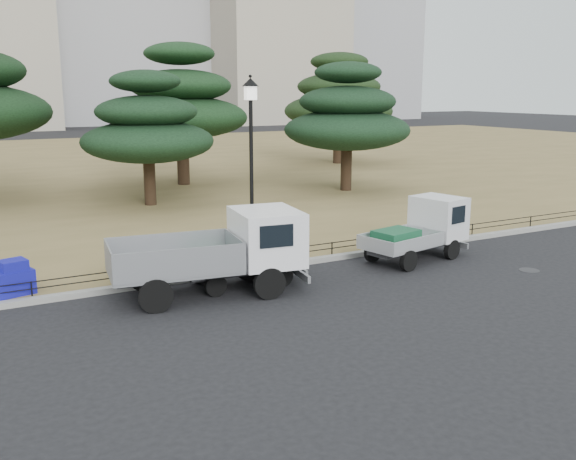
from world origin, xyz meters
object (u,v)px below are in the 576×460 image
truck_large (219,249)px  tarp_pile (3,281)px  truck_kei_front (251,253)px  truck_kei_rear (420,230)px  street_lamp (251,141)px

truck_large → tarp_pile: (-5.09, 2.11, -0.69)m
truck_kei_front → tarp_pile: bearing=166.2°
truck_kei_front → truck_kei_rear: size_ratio=0.86×
truck_kei_rear → tarp_pile: truck_kei_rear is taller
truck_kei_rear → street_lamp: (-5.22, 1.45, 2.90)m
truck_kei_rear → street_lamp: street_lamp is taller
truck_large → street_lamp: size_ratio=0.94×
truck_kei_front → street_lamp: street_lamp is taller
truck_large → truck_kei_front: bearing=27.1°
truck_kei_front → street_lamp: 3.34m
truck_large → street_lamp: street_lamp is taller
truck_large → truck_kei_front: size_ratio=1.55×
tarp_pile → truck_large: bearing=-22.5°
truck_kei_front → truck_large: bearing=-158.7°
truck_kei_front → tarp_pile: (-6.21, 1.71, -0.35)m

